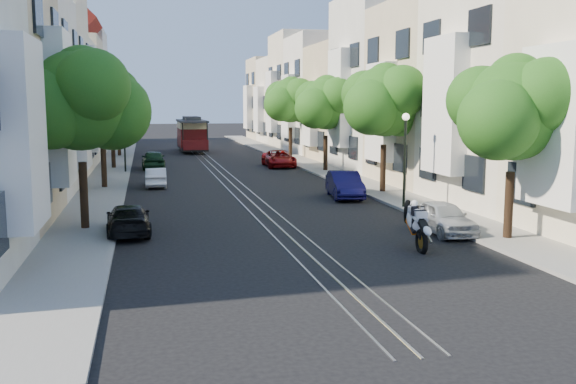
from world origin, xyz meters
TOP-DOWN VIEW (x-y plane):
  - ground at (0.00, 28.00)m, footprint 200.00×200.00m
  - sidewalk_east at (7.25, 28.00)m, footprint 2.50×80.00m
  - sidewalk_west at (-7.25, 28.00)m, footprint 2.50×80.00m
  - rail_left at (-0.55, 28.00)m, footprint 0.06×80.00m
  - rail_slot at (0.00, 28.00)m, footprint 0.06×80.00m
  - rail_right at (0.55, 28.00)m, footprint 0.06×80.00m
  - lane_line at (0.00, 28.00)m, footprint 0.08×80.00m
  - townhouses_east at (11.87, 27.91)m, footprint 7.75×72.00m
  - townhouses_west at (-11.87, 27.91)m, footprint 7.75×72.00m
  - tree_e_a at (7.26, -3.02)m, footprint 4.72×3.87m
  - tree_e_b at (7.26, 8.98)m, footprint 4.93×4.08m
  - tree_e_c at (7.26, 19.98)m, footprint 4.84×3.99m
  - tree_e_d at (7.26, 30.98)m, footprint 5.01×4.16m
  - tree_w_a at (-7.14, 1.98)m, footprint 4.93×4.08m
  - tree_w_b at (-7.14, 13.98)m, footprint 4.72×3.87m
  - tree_w_c at (-7.14, 24.98)m, footprint 5.13×4.28m
  - tree_w_d at (-7.14, 35.98)m, footprint 4.84×3.99m
  - lamp_east at (6.30, 4.00)m, footprint 0.32×0.32m
  - lamp_west at (-6.30, 22.00)m, footprint 0.32×0.32m
  - sportbike_rider at (3.60, -3.44)m, footprint 0.61×2.21m
  - cable_car at (-0.50, 40.45)m, footprint 2.65×8.16m
  - parked_car_e_near at (5.60, -1.34)m, footprint 1.40×3.47m
  - parked_car_e_mid at (4.78, 7.93)m, footprint 1.91×4.17m
  - parked_car_e_far at (4.75, 24.04)m, footprint 2.15×4.51m
  - parked_car_w_near at (-5.60, 0.96)m, footprint 1.68×3.83m
  - parked_car_w_mid at (-4.40, 14.34)m, footprint 1.18×3.28m
  - parked_car_w_far at (-4.40, 24.64)m, footprint 1.70×4.02m

SIDE VIEW (x-z plane):
  - ground at x=0.00m, z-range 0.00..0.00m
  - lane_line at x=0.00m, z-range 0.00..0.01m
  - rail_left at x=-0.55m, z-range 0.00..0.02m
  - rail_slot at x=0.00m, z-range 0.00..0.02m
  - rail_right at x=0.55m, z-range 0.00..0.02m
  - sidewalk_east at x=7.25m, z-range 0.00..0.12m
  - sidewalk_west at x=-7.25m, z-range 0.00..0.12m
  - parked_car_w_mid at x=-4.40m, z-range 0.00..1.08m
  - parked_car_w_near at x=-5.60m, z-range 0.00..1.10m
  - parked_car_e_near at x=5.60m, z-range 0.00..1.18m
  - parked_car_e_far at x=4.75m, z-range 0.00..1.24m
  - parked_car_e_mid at x=4.78m, z-range 0.00..1.33m
  - parked_car_w_far at x=-4.40m, z-range 0.00..1.36m
  - sportbike_rider at x=3.60m, z-range 0.11..1.68m
  - cable_car at x=-0.50m, z-range 0.29..3.41m
  - lamp_east at x=6.30m, z-range 0.77..4.93m
  - lamp_west at x=-6.30m, z-range 0.77..4.93m
  - tree_e_a at x=7.26m, z-range 1.26..7.53m
  - tree_w_b at x=-7.14m, z-range 1.26..7.53m
  - tree_e_c at x=7.26m, z-range 1.34..7.86m
  - tree_w_d at x=-7.14m, z-range 1.34..7.86m
  - tree_e_b at x=7.26m, z-range 1.39..8.07m
  - tree_w_a at x=-7.14m, z-range 1.39..8.07m
  - tree_e_d at x=7.26m, z-range 1.44..8.29m
  - tree_w_c at x=-7.14m, z-range 1.52..8.62m
  - townhouses_west at x=-11.87m, z-range -0.80..10.96m
  - townhouses_east at x=11.87m, z-range -0.82..11.18m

